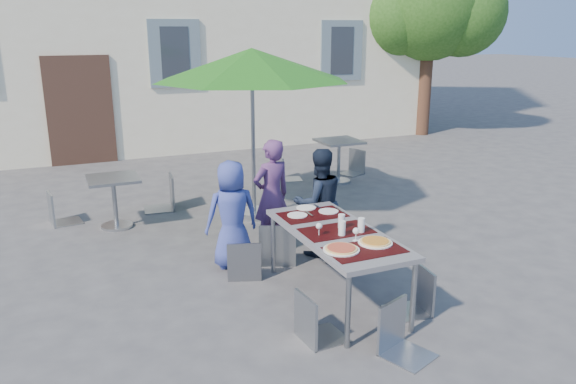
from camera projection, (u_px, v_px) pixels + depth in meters
name	position (u px, v px, depth m)	size (l,w,h in m)	color
ground	(343.00, 297.00, 5.88)	(90.00, 90.00, 0.00)	#404042
tree	(430.00, 6.00, 14.11)	(3.60, 3.00, 4.70)	#4A2E1F
dining_table	(336.00, 236.00, 5.65)	(0.80, 1.85, 0.76)	#4A4A4F
pizza_near_left	(341.00, 249.00, 5.12)	(0.34, 0.34, 0.03)	white
pizza_near_right	(375.00, 242.00, 5.29)	(0.33, 0.33, 0.03)	white
glassware	(346.00, 226.00, 5.54)	(0.49, 0.42, 0.15)	silver
place_settings	(311.00, 211.00, 6.20)	(0.63, 0.43, 0.01)	white
child_0	(232.00, 214.00, 6.49)	(0.62, 0.40, 1.27)	#38459A
child_1	(272.00, 196.00, 6.94)	(0.52, 0.34, 1.43)	#573266
child_2	(319.00, 202.00, 6.83)	(0.65, 0.37, 1.34)	#162032
chair_0	(244.00, 237.00, 6.20)	(0.48, 0.48, 0.85)	gray
chair_1	(277.00, 218.00, 6.56)	(0.56, 0.56, 0.98)	gray
chair_2	(350.00, 219.00, 6.62)	(0.48, 0.49, 0.92)	gray
chair_3	(315.00, 290.00, 4.92)	(0.41, 0.41, 0.86)	#92979D
chair_4	(418.00, 265.00, 5.45)	(0.42, 0.42, 0.85)	gray
chair_5	(403.00, 300.00, 4.73)	(0.50, 0.50, 0.87)	#91959C
patio_umbrella	(252.00, 66.00, 7.77)	(2.78, 2.78, 2.45)	#B8BBC0
cafe_table_0	(114.00, 194.00, 7.81)	(0.68, 0.68, 0.73)	#B8BBC0
bg_chair_l_0	(56.00, 189.00, 7.94)	(0.46, 0.45, 0.90)	#91989C
bg_chair_r_0	(164.00, 172.00, 8.59)	(0.50, 0.49, 1.01)	gray
cafe_table_1	(339.00, 153.00, 10.14)	(0.73, 0.73, 0.78)	#B8BBC0
bg_chair_l_1	(287.00, 154.00, 10.31)	(0.46, 0.46, 0.85)	#8E9399
bg_chair_r_1	(355.00, 147.00, 10.77)	(0.51, 0.51, 0.88)	gray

